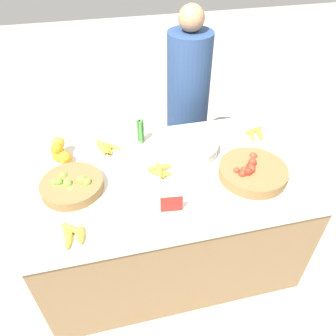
% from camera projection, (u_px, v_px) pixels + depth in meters
% --- Properties ---
extents(ground_plane, '(12.00, 12.00, 0.00)m').
position_uv_depth(ground_plane, '(168.00, 251.00, 2.50)').
color(ground_plane, '#A39E93').
extents(market_table, '(1.69, 1.02, 0.79)m').
position_uv_depth(market_table, '(168.00, 217.00, 2.25)').
color(market_table, olive).
rests_on(market_table, ground_plane).
extents(lime_bowl, '(0.36, 0.36, 0.09)m').
position_uv_depth(lime_bowl, '(72.00, 185.00, 1.87)').
color(lime_bowl, olive).
rests_on(lime_bowl, market_table).
extents(tomato_basket, '(0.41, 0.41, 0.11)m').
position_uv_depth(tomato_basket, '(252.00, 171.00, 1.95)').
color(tomato_basket, olive).
rests_on(tomato_basket, market_table).
extents(orange_pile, '(0.13, 0.17, 0.13)m').
position_uv_depth(orange_pile, '(60.00, 152.00, 2.06)').
color(orange_pile, orange).
rests_on(orange_pile, market_table).
extents(metal_bowl, '(0.37, 0.37, 0.07)m').
position_uv_depth(metal_bowl, '(190.00, 147.00, 2.14)').
color(metal_bowl, '#B7B7BF').
rests_on(metal_bowl, market_table).
extents(price_sign, '(0.12, 0.02, 0.10)m').
position_uv_depth(price_sign, '(172.00, 204.00, 1.73)').
color(price_sign, red).
rests_on(price_sign, market_table).
extents(veg_bundle, '(0.05, 0.05, 0.17)m').
position_uv_depth(veg_bundle, '(140.00, 131.00, 2.19)').
color(veg_bundle, '#428438').
rests_on(veg_bundle, market_table).
extents(banana_bunch_front_left, '(0.14, 0.18, 0.04)m').
position_uv_depth(banana_bunch_front_left, '(73.00, 234.00, 1.63)').
color(banana_bunch_front_left, gold).
rests_on(banana_bunch_front_left, market_table).
extents(banana_bunch_middle_left, '(0.16, 0.14, 0.06)m').
position_uv_depth(banana_bunch_middle_left, '(160.00, 171.00, 1.97)').
color(banana_bunch_middle_left, gold).
rests_on(banana_bunch_middle_left, market_table).
extents(banana_bunch_front_center, '(0.17, 0.19, 0.06)m').
position_uv_depth(banana_bunch_front_center, '(105.00, 147.00, 2.15)').
color(banana_bunch_front_center, gold).
rests_on(banana_bunch_front_center, market_table).
extents(banana_bunch_middle_right, '(0.15, 0.15, 0.04)m').
position_uv_depth(banana_bunch_middle_right, '(255.00, 132.00, 2.30)').
color(banana_bunch_middle_right, gold).
rests_on(banana_bunch_middle_right, market_table).
extents(vendor_person, '(0.35, 0.35, 1.50)m').
position_uv_depth(vendor_person, '(188.00, 107.00, 2.80)').
color(vendor_person, navy).
rests_on(vendor_person, ground_plane).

